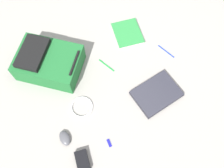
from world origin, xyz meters
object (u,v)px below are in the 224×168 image
cable_coil (82,107)px  power_brick (82,161)px  book_manual (127,33)px  usb_stick (109,143)px  pen_black (107,65)px  computer_mouse (65,138)px  pen_blue (166,51)px  laptop (157,94)px  backpack (48,62)px

cable_coil → power_brick: size_ratio=1.22×
book_manual → usb_stick: 0.83m
pen_black → power_brick: bearing=43.3°
usb_stick → power_brick: bearing=-0.9°
book_manual → computer_mouse: computer_mouse is taller
computer_mouse → pen_blue: computer_mouse is taller
laptop → power_brick: size_ratio=2.51×
pen_blue → book_manual: bearing=-63.4°
usb_stick → pen_black: bearing=-122.6°
laptop → cable_coil: bearing=-24.4°
laptop → usb_stick: laptop is taller
laptop → book_manual: (-0.13, -0.51, -0.01)m
pen_blue → backpack: bearing=-25.4°
pen_black → pen_blue: same height
computer_mouse → usb_stick: bearing=146.6°
computer_mouse → pen_black: size_ratio=0.70×
book_manual → computer_mouse: bearing=27.9°
book_manual → pen_blue: 0.32m
power_brick → pen_black: power_brick is taller
backpack → laptop: (-0.49, 0.59, -0.07)m
cable_coil → pen_blue: cable_coil is taller
power_brick → book_manual: bearing=-142.3°
book_manual → pen_blue: size_ratio=1.91×
cable_coil → usb_stick: (-0.02, 0.30, -0.00)m
backpack → computer_mouse: size_ratio=5.18×
computer_mouse → pen_black: (-0.51, -0.28, -0.01)m
computer_mouse → laptop: bearing=179.1°
computer_mouse → usb_stick: size_ratio=1.97×
backpack → usb_stick: backpack is taller
computer_mouse → power_brick: power_brick is taller
power_brick → pen_blue: bearing=-161.3°
computer_mouse → cable_coil: bearing=-141.9°
pen_blue → usb_stick: size_ratio=2.94×
backpack → pen_blue: bearing=154.6°
power_brick → computer_mouse: bearing=-84.2°
power_brick → pen_black: size_ratio=0.86×
computer_mouse → cable_coil: size_ratio=0.67×
laptop → usb_stick: (0.45, 0.09, -0.01)m
laptop → computer_mouse: bearing=-8.0°
book_manual → pen_blue: (-0.14, 0.29, -0.01)m
pen_black → usb_stick: pen_black is taller
backpack → pen_black: bearing=148.1°
power_brick → usb_stick: bearing=179.1°
cable_coil → pen_black: size_ratio=1.05×
pen_blue → laptop: bearing=39.2°
backpack → computer_mouse: (0.17, 0.49, -0.07)m
book_manual → pen_blue: bearing=116.6°
cable_coil → power_brick: 0.34m
laptop → cable_coil: size_ratio=2.05×
computer_mouse → usb_stick: 0.28m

